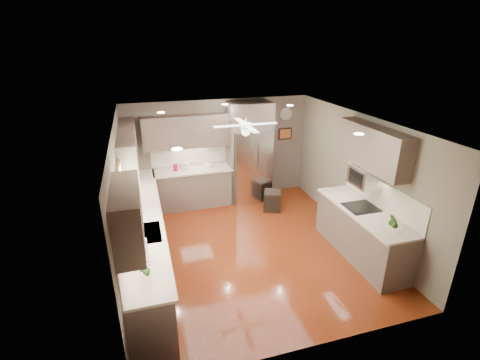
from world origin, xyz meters
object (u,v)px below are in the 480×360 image
soap_bottle (134,215)px  potted_plant_left (144,267)px  canister_a (176,168)px  microwave (365,177)px  refrigerator (250,154)px  bowl (208,167)px  potted_plant_right (394,222)px  paper_towel (143,248)px  canister_b (182,167)px  canister_c (186,166)px  stool (272,200)px

soap_bottle → potted_plant_left: size_ratio=0.61×
canister_a → microwave: microwave is taller
refrigerator → bowl: bearing=179.8°
canister_a → potted_plant_right: potted_plant_right is taller
soap_bottle → canister_a: bearing=66.4°
soap_bottle → paper_towel: bearing=-84.0°
canister_b → microwave: bearing=-42.8°
canister_c → stool: 2.19m
paper_towel → potted_plant_left: bearing=-90.1°
potted_plant_right → bowl: potted_plant_right is taller
stool → refrigerator: bearing=113.8°
canister_a → bowl: size_ratio=0.83×
canister_b → soap_bottle: soap_bottle is taller
canister_b → potted_plant_right: bearing=-52.5°
bowl → microwave: microwave is taller
paper_towel → microwave: bearing=8.9°
potted_plant_left → bowl: size_ratio=1.57×
bowl → microwave: bearing=-48.8°
bowl → stool: (1.38, -0.75, -0.73)m
soap_bottle → potted_plant_right: size_ratio=0.67×
canister_b → canister_c: (0.11, -0.04, 0.02)m
canister_c → bowl: (0.52, -0.03, -0.06)m
canister_a → potted_plant_right: 4.82m
soap_bottle → refrigerator: refrigerator is taller
canister_c → potted_plant_left: bearing=-106.0°
potted_plant_left → canister_b: bearing=75.6°
bowl → stool: size_ratio=0.40×
canister_b → bowl: size_ratio=0.65×
microwave → stool: bearing=116.9°
canister_c → paper_towel: paper_towel is taller
canister_b → canister_a: bearing=-168.3°
potted_plant_left → refrigerator: 4.65m
paper_towel → refrigerator: bearing=51.4°
refrigerator → canister_c: bearing=178.9°
canister_b → microwave: size_ratio=0.25×
canister_a → paper_towel: paper_towel is taller
bowl → stool: bearing=-28.5°
refrigerator → microwave: 3.03m
stool → paper_towel: 4.04m
canister_a → canister_b: canister_a is taller
canister_c → paper_towel: 3.54m
potted_plant_right → bowl: size_ratio=1.43×
soap_bottle → bowl: size_ratio=0.95×
soap_bottle → stool: size_ratio=0.38×
canister_b → stool: 2.29m
potted_plant_left → bowl: (1.62, 3.81, -0.14)m
canister_c → refrigerator: bearing=-1.1°
soap_bottle → paper_towel: (0.12, -1.16, 0.04)m
canister_a → soap_bottle: (-0.97, -2.21, 0.02)m
potted_plant_left → bowl: bearing=67.0°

